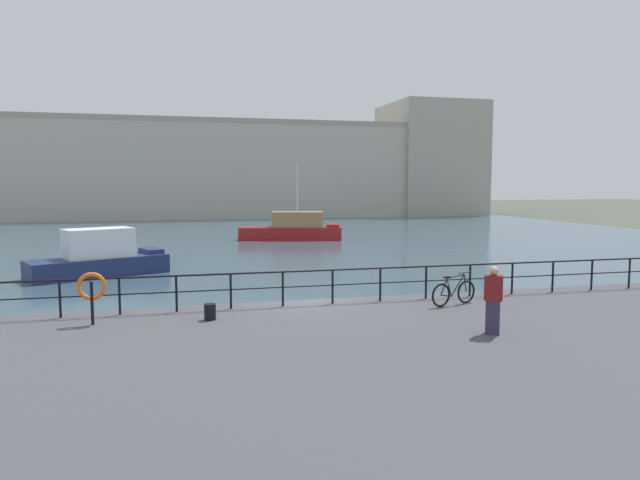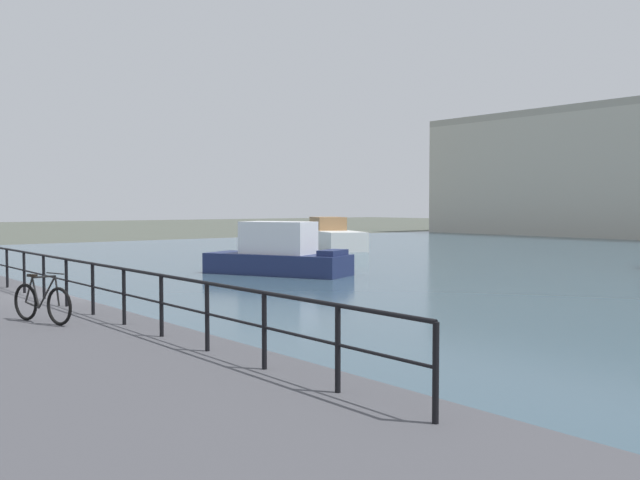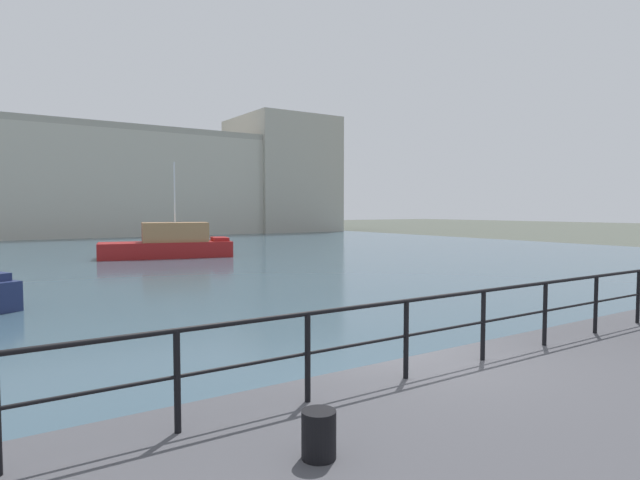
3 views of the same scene
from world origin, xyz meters
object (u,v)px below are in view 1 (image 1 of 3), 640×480
moored_blue_motorboat (293,228)px  standing_person (493,300)px  moored_green_narrowboat (99,258)px  mooring_bollard (210,312)px  harbor_building (252,170)px  life_ring_stand (92,288)px  parked_bicycle (454,293)px

moored_blue_motorboat → standing_person: size_ratio=5.02×
moored_green_narrowboat → mooring_bollard: size_ratio=15.39×
mooring_bollard → moored_green_narrowboat: bearing=108.0°
harbor_building → life_ring_stand: 63.52m
moored_green_narrowboat → parked_bicycle: moored_green_narrowboat is taller
moored_blue_motorboat → life_ring_stand: bearing=-97.7°
moored_green_narrowboat → standing_person: size_ratio=4.01×
moored_blue_motorboat → life_ring_stand: moored_blue_motorboat is taller
harbor_building → moored_blue_motorboat: 33.25m
harbor_building → standing_person: 65.81m
moored_green_narrowboat → life_ring_stand: moored_green_narrowboat is taller
moored_blue_motorboat → life_ring_stand: 31.49m
moored_blue_motorboat → standing_person: bearing=-79.3°
life_ring_stand → moored_blue_motorboat: bearing=68.9°
life_ring_stand → harbor_building: bearing=78.8°
moored_blue_motorboat → standing_person: 32.85m
parked_bicycle → standing_person: size_ratio=1.01×
harbor_building → moored_green_narrowboat: bearing=-105.9°
moored_green_narrowboat → life_ring_stand: (1.49, -13.71, 0.89)m
mooring_bollard → standing_person: size_ratio=0.26×
harbor_building → mooring_bollard: harbor_building is taller
moored_green_narrowboat → mooring_bollard: moored_green_narrowboat is taller
harbor_building → parked_bicycle: size_ratio=44.77×
life_ring_stand → mooring_bollard: bearing=-4.6°
moored_blue_motorboat → mooring_bollard: (-8.31, -29.60, 0.12)m
standing_person → moored_blue_motorboat: bearing=29.9°
moored_blue_motorboat → mooring_bollard: moored_blue_motorboat is taller
parked_bicycle → mooring_bollard: parked_bicycle is taller
moored_blue_motorboat → harbor_building: bearing=101.8°
moored_green_narrowboat → mooring_bollard: bearing=-96.9°
harbor_building → parked_bicycle: harbor_building is taller
parked_bicycle → standing_person: bearing=-118.2°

